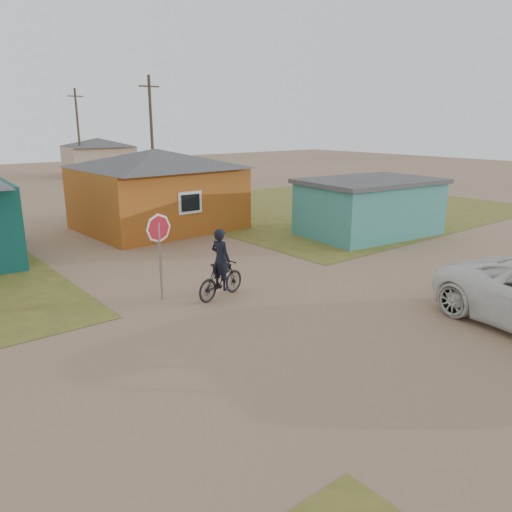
{
  "coord_description": "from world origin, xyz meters",
  "views": [
    {
      "loc": [
        -9.13,
        -8.14,
        5.19
      ],
      "look_at": [
        -0.14,
        3.0,
        1.3
      ],
      "focal_mm": 35.0,
      "sensor_mm": 36.0,
      "label": 1
    }
  ],
  "objects": [
    {
      "name": "cyclist",
      "position": [
        -0.96,
        3.65,
        0.78
      ],
      "size": [
        1.96,
        0.93,
        2.14
      ],
      "color": "black",
      "rests_on": "ground"
    },
    {
      "name": "house_beige_east",
      "position": [
        10.0,
        40.0,
        1.86
      ],
      "size": [
        6.95,
        6.05,
        3.6
      ],
      "color": "tan",
      "rests_on": "ground"
    },
    {
      "name": "house_yellow",
      "position": [
        2.5,
        14.0,
        2.0
      ],
      "size": [
        7.72,
        6.76,
        3.9
      ],
      "color": "#A45419",
      "rests_on": "ground"
    },
    {
      "name": "utility_pole_far",
      "position": [
        7.5,
        38.0,
        4.14
      ],
      "size": [
        1.4,
        0.2,
        8.0
      ],
      "color": "#493A2B",
      "rests_on": "ground"
    },
    {
      "name": "stop_sign",
      "position": [
        -2.47,
        4.59,
        1.92
      ],
      "size": [
        0.84,
        0.24,
        2.63
      ],
      "color": "gray",
      "rests_on": "ground"
    },
    {
      "name": "utility_pole_near",
      "position": [
        6.5,
        22.0,
        4.14
      ],
      "size": [
        1.4,
        0.2,
        8.0
      ],
      "color": "#493A2B",
      "rests_on": "ground"
    },
    {
      "name": "grass_ne",
      "position": [
        14.0,
        13.0,
        0.01
      ],
      "size": [
        20.0,
        18.0,
        0.0
      ],
      "primitive_type": "cube",
      "color": "olive",
      "rests_on": "ground"
    },
    {
      "name": "shed_turquoise",
      "position": [
        9.5,
        6.5,
        1.31
      ],
      "size": [
        6.71,
        4.93,
        2.6
      ],
      "color": "teal",
      "rests_on": "ground"
    },
    {
      "name": "ground",
      "position": [
        0.0,
        0.0,
        0.0
      ],
      "size": [
        120.0,
        120.0,
        0.0
      ],
      "primitive_type": "plane",
      "color": "#8F6F53"
    }
  ]
}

